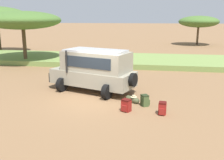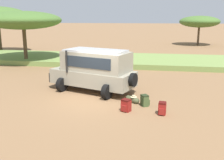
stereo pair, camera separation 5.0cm
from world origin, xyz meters
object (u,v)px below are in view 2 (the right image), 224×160
safari_vehicle (94,69)px  duffel_bag_low_black_case (132,99)px  backpack_near_rear_wheel (162,108)px  acacia_tree_centre_back (199,22)px  backpack_cluster_center (126,105)px  backpack_beside_front_wheel (145,101)px  acacia_tree_left_mid (23,20)px

safari_vehicle → duffel_bag_low_black_case: (2.39, -1.66, -1.14)m
safari_vehicle → backpack_near_rear_wheel: safari_vehicle is taller
safari_vehicle → acacia_tree_centre_back: bearing=70.8°
safari_vehicle → backpack_cluster_center: size_ratio=9.45×
safari_vehicle → backpack_near_rear_wheel: bearing=-39.4°
backpack_near_rear_wheel → acacia_tree_centre_back: 31.20m
backpack_beside_front_wheel → backpack_cluster_center: backpack_cluster_center is taller
safari_vehicle → backpack_beside_front_wheel: (3.04, -2.13, -1.02)m
safari_vehicle → duffel_bag_low_black_case: 3.13m
safari_vehicle → backpack_cluster_center: (2.23, -3.03, -1.01)m
backpack_beside_front_wheel → backpack_cluster_center: 1.21m
safari_vehicle → backpack_near_rear_wheel: 5.10m
duffel_bag_low_black_case → acacia_tree_left_mid: acacia_tree_left_mid is taller
safari_vehicle → duffel_bag_low_black_case: size_ratio=7.35×
duffel_bag_low_black_case → safari_vehicle: bearing=145.2°
backpack_beside_front_wheel → acacia_tree_left_mid: size_ratio=0.08×
backpack_near_rear_wheel → acacia_tree_left_mid: 17.03m
backpack_near_rear_wheel → acacia_tree_left_mid: size_ratio=0.08×
backpack_cluster_center → duffel_bag_low_black_case: bearing=83.2°
backpack_beside_front_wheel → acacia_tree_centre_back: bearing=77.6°
backpack_cluster_center → acacia_tree_centre_back: acacia_tree_centre_back is taller
acacia_tree_centre_back → backpack_cluster_center: bearing=-103.5°
acacia_tree_centre_back → backpack_near_rear_wheel: bearing=-100.5°
safari_vehicle → backpack_beside_front_wheel: bearing=-35.0°
acacia_tree_left_mid → acacia_tree_centre_back: 26.44m
duffel_bag_low_black_case → backpack_beside_front_wheel: bearing=-35.8°
acacia_tree_centre_back → acacia_tree_left_mid: bearing=-132.9°
safari_vehicle → acacia_tree_left_mid: acacia_tree_left_mid is taller
backpack_beside_front_wheel → backpack_cluster_center: (-0.81, -0.90, 0.01)m
backpack_cluster_center → backpack_near_rear_wheel: backpack_near_rear_wheel is taller
safari_vehicle → acacia_tree_left_mid: bearing=136.7°
safari_vehicle → acacia_tree_left_mid: size_ratio=0.78×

